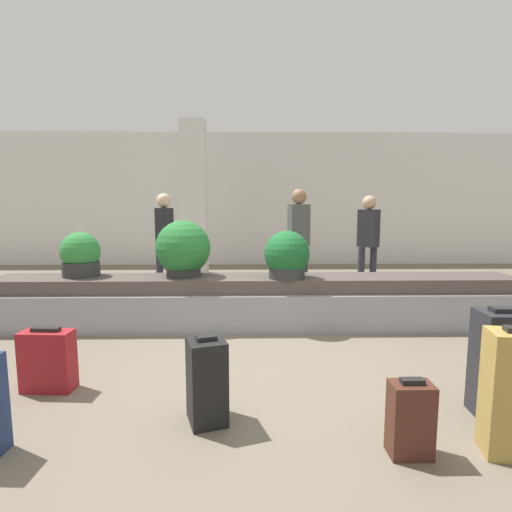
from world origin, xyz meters
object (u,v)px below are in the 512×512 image
at_px(potted_plant_1, 287,256).
at_px(potted_plant_2, 81,256).
at_px(suitcase_3, 410,419).
at_px(traveler_2, 299,233).
at_px(suitcase_0, 207,380).
at_px(traveler_0, 165,235).
at_px(pillar, 194,199).
at_px(potted_plant_0, 183,250).
at_px(suitcase_4, 500,364).
at_px(traveler_1, 368,236).
at_px(suitcase_2, 48,360).

bearing_deg(potted_plant_1, potted_plant_2, 175.88).
relative_size(suitcase_3, traveler_2, 0.27).
distance_m(suitcase_0, potted_plant_2, 2.90).
xyz_separation_m(suitcase_0, traveler_2, (1.09, 3.76, 0.74)).
bearing_deg(traveler_0, pillar, 7.08).
distance_m(suitcase_3, traveler_0, 4.89).
relative_size(potted_plant_0, potted_plant_2, 1.26).
bearing_deg(suitcase_4, traveler_1, 89.68).
bearing_deg(potted_plant_0, traveler_0, 108.88).
distance_m(suitcase_4, potted_plant_0, 3.39).
distance_m(potted_plant_1, potted_plant_2, 2.49).
height_order(potted_plant_0, traveler_1, traveler_1).
height_order(pillar, suitcase_2, pillar).
height_order(suitcase_2, traveler_2, traveler_2).
xyz_separation_m(suitcase_0, potted_plant_1, (0.74, 2.07, 0.58)).
bearing_deg(potted_plant_2, traveler_1, 23.21).
xyz_separation_m(suitcase_3, potted_plant_1, (-0.49, 2.46, 0.65)).
bearing_deg(potted_plant_1, suitcase_2, -142.33).
distance_m(suitcase_4, potted_plant_1, 2.46).
distance_m(pillar, potted_plant_1, 4.21).
bearing_deg(pillar, suitcase_0, -81.79).
height_order(suitcase_3, traveler_1, traveler_1).
distance_m(pillar, suitcase_2, 5.59).
bearing_deg(suitcase_0, traveler_2, 56.01).
xyz_separation_m(suitcase_0, traveler_0, (-1.06, 3.86, 0.69)).
bearing_deg(suitcase_3, potted_plant_0, 123.43).
xyz_separation_m(pillar, suitcase_2, (-0.46, -5.41, -1.35)).
xyz_separation_m(potted_plant_1, traveler_0, (-1.80, 1.79, 0.11)).
bearing_deg(traveler_1, traveler_2, 54.95).
bearing_deg(potted_plant_2, suitcase_2, -76.03).
relative_size(suitcase_2, potted_plant_2, 0.96).
distance_m(suitcase_3, traveler_2, 4.24).
xyz_separation_m(suitcase_4, traveler_1, (0.25, 3.94, 0.59)).
height_order(suitcase_2, suitcase_3, suitcase_2).
xyz_separation_m(potted_plant_1, traveler_2, (0.35, 1.69, 0.16)).
bearing_deg(potted_plant_1, suitcase_0, -109.63).
height_order(pillar, suitcase_4, pillar).
bearing_deg(suitcase_0, potted_plant_1, 52.50).
bearing_deg(suitcase_0, potted_plant_2, 109.97).
xyz_separation_m(suitcase_2, traveler_1, (3.57, 3.48, 0.72)).
bearing_deg(traveler_0, suitcase_0, -151.68).
bearing_deg(potted_plant_0, potted_plant_2, 179.25).
xyz_separation_m(suitcase_4, potted_plant_2, (-3.76, 2.22, 0.48)).
relative_size(suitcase_4, traveler_0, 0.47).
relative_size(suitcase_3, potted_plant_0, 0.70).
distance_m(suitcase_0, traveler_2, 3.98).
xyz_separation_m(potted_plant_2, traveler_2, (2.83, 1.51, 0.17)).
bearing_deg(suitcase_3, potted_plant_1, 101.30).
xyz_separation_m(pillar, potted_plant_2, (-0.90, -3.65, -0.74)).
distance_m(suitcase_2, potted_plant_2, 1.91).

